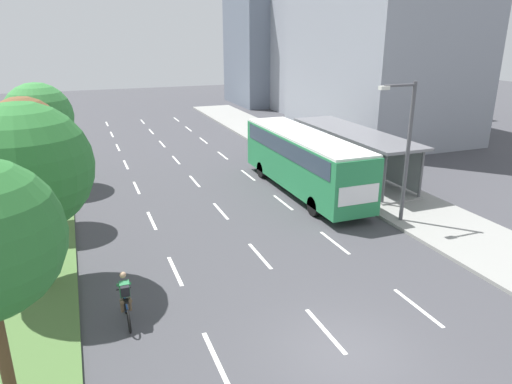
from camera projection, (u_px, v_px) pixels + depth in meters
name	position (u px, v px, depth m)	size (l,w,h in m)	color
ground_plane	(345.00, 353.00, 13.30)	(140.00, 140.00, 0.00)	#424247
median_strip	(49.00, 183.00, 28.07)	(2.60, 52.00, 0.12)	#4C7038
sidewalk_right	(309.00, 156.00, 34.08)	(4.50, 52.00, 0.15)	gray
lane_divider_left	(137.00, 188.00, 27.44)	(0.14, 45.78, 0.01)	white
lane_divider_center	(195.00, 181.00, 28.64)	(0.14, 45.78, 0.01)	white
lane_divider_right	(248.00, 175.00, 29.84)	(0.14, 45.78, 0.01)	white
bus_shelter	(356.00, 149.00, 28.69)	(2.90, 10.68, 2.86)	gray
bus	(303.00, 157.00, 26.06)	(2.54, 11.29, 3.37)	#28844C
cyclist	(126.00, 300.00, 14.48)	(0.46, 1.82, 1.71)	black
median_tree_second	(26.00, 168.00, 15.24)	(4.33, 4.33, 6.51)	brown
median_tree_third	(25.00, 133.00, 20.55)	(3.21, 3.21, 5.95)	brown
median_tree_fourth	(38.00, 117.00, 26.17)	(3.80, 3.80, 5.95)	brown
streetlight	(405.00, 144.00, 21.10)	(1.91, 0.24, 6.50)	#4C4C51
building_near_right	(383.00, 26.00, 38.96)	(10.65, 15.46, 18.34)	#8E939E
building_mid_right	(320.00, 22.00, 53.69)	(11.63, 14.80, 19.49)	#8E939E
building_far_right	(262.00, 51.00, 58.16)	(6.96, 9.84, 12.83)	slate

